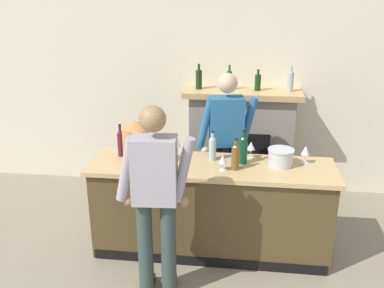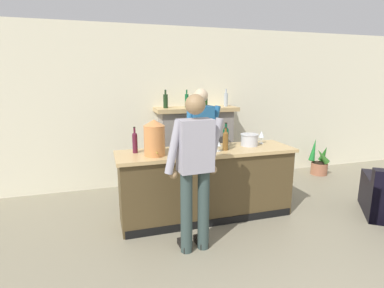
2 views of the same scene
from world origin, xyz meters
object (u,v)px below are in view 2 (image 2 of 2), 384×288
at_px(person_bartender, 201,140).
at_px(potted_plant_corner, 319,162).
at_px(fireplace_stone, 196,145).
at_px(wine_glass_back_row, 176,139).
at_px(copper_dispenser, 154,138).
at_px(wine_bottle_merlot_tall, 226,136).
at_px(wine_bottle_chardonnay_pale, 135,142).
at_px(wine_glass_mid_counter, 262,135).
at_px(wine_bottle_burgundy_dark, 204,138).
at_px(person_customer, 195,168).
at_px(wine_bottle_riesling_slim, 225,140).
at_px(wine_glass_front_right, 218,143).
at_px(wine_glass_front_left, 226,136).
at_px(ice_bucket_steel, 249,140).

bearing_deg(person_bartender, potted_plant_corner, 11.19).
bearing_deg(fireplace_stone, wine_glass_back_row, -119.68).
bearing_deg(copper_dispenser, wine_glass_back_row, 40.52).
bearing_deg(wine_bottle_merlot_tall, potted_plant_corner, 22.63).
xyz_separation_m(person_bartender, wine_bottle_chardonnay_pale, (-1.04, -0.46, 0.14)).
distance_m(wine_bottle_merlot_tall, wine_glass_mid_counter, 0.60).
height_order(wine_bottle_chardonnay_pale, wine_glass_back_row, wine_bottle_chardonnay_pale).
bearing_deg(wine_bottle_burgundy_dark, wine_bottle_merlot_tall, -10.18).
bearing_deg(wine_bottle_merlot_tall, wine_bottle_burgundy_dark, 169.82).
bearing_deg(wine_bottle_chardonnay_pale, fireplace_stone, 45.25).
height_order(person_customer, wine_bottle_burgundy_dark, person_customer).
distance_m(wine_bottle_merlot_tall, wine_glass_back_row, 0.68).
bearing_deg(wine_glass_mid_counter, copper_dispenser, -171.64).
bearing_deg(wine_glass_back_row, wine_bottle_riesling_slim, -25.40).
bearing_deg(wine_bottle_riesling_slim, wine_glass_back_row, 154.60).
height_order(wine_bottle_burgundy_dark, wine_glass_front_right, wine_bottle_burgundy_dark).
bearing_deg(wine_bottle_merlot_tall, person_customer, -130.74).
xyz_separation_m(wine_bottle_merlot_tall, wine_bottle_burgundy_dark, (-0.30, 0.05, -0.02)).
distance_m(wine_bottle_merlot_tall, wine_glass_front_left, 0.17).
distance_m(ice_bucket_steel, wine_glass_front_right, 0.57).
bearing_deg(wine_bottle_chardonnay_pale, wine_glass_front_left, 4.56).
distance_m(person_customer, ice_bucket_steel, 1.33).
distance_m(person_bartender, copper_dispenser, 1.08).
distance_m(fireplace_stone, person_customer, 2.18).
height_order(ice_bucket_steel, wine_glass_mid_counter, wine_glass_mid_counter).
bearing_deg(wine_glass_mid_counter, wine_bottle_chardonnay_pale, -179.02).
relative_size(person_customer, wine_bottle_chardonnay_pale, 5.17).
bearing_deg(person_bartender, ice_bucket_steel, -43.32).
bearing_deg(wine_glass_back_row, wine_bottle_chardonnay_pale, -171.15).
height_order(wine_bottle_burgundy_dark, wine_glass_back_row, wine_bottle_burgundy_dark).
bearing_deg(ice_bucket_steel, wine_bottle_riesling_slim, -161.26).
xyz_separation_m(ice_bucket_steel, wine_bottle_chardonnay_pale, (-1.59, 0.05, 0.06)).
height_order(potted_plant_corner, wine_glass_mid_counter, wine_glass_mid_counter).
relative_size(fireplace_stone, wine_glass_front_right, 11.36).
height_order(fireplace_stone, person_bartender, person_bartender).
height_order(person_customer, wine_glass_front_right, person_customer).
distance_m(copper_dispenser, wine_glass_back_row, 0.46).
height_order(fireplace_stone, wine_glass_front_left, fireplace_stone).
bearing_deg(wine_glass_front_left, wine_bottle_merlot_tall, -117.15).
distance_m(person_bartender, wine_glass_mid_counter, 0.90).
relative_size(wine_glass_front_left, wine_glass_front_right, 1.16).
relative_size(wine_bottle_merlot_tall, wine_glass_back_row, 1.95).
bearing_deg(wine_glass_front_right, wine_bottle_chardonnay_pale, 167.35).
relative_size(wine_bottle_riesling_slim, wine_glass_mid_counter, 1.68).
bearing_deg(person_bartender, wine_bottle_burgundy_dark, -103.90).
distance_m(potted_plant_corner, wine_glass_front_left, 2.70).
relative_size(ice_bucket_steel, wine_glass_back_row, 1.44).
height_order(potted_plant_corner, ice_bucket_steel, ice_bucket_steel).
bearing_deg(potted_plant_corner, wine_glass_back_row, -163.99).
relative_size(wine_bottle_burgundy_dark, wine_glass_mid_counter, 1.64).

